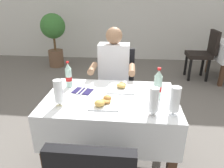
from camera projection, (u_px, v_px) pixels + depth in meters
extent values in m
plane|color=#66605B|center=(114.00, 158.00, 2.21)|extent=(11.00, 11.00, 0.00)
cube|color=white|center=(111.00, 98.00, 1.85)|extent=(1.16, 0.78, 0.02)
cube|color=white|center=(106.00, 141.00, 1.57)|extent=(1.16, 0.02, 0.32)
cube|color=white|center=(114.00, 96.00, 2.26)|extent=(1.16, 0.02, 0.32)
cube|color=white|center=(51.00, 111.00, 1.97)|extent=(0.02, 0.78, 0.32)
cube|color=white|center=(174.00, 117.00, 1.86)|extent=(0.02, 0.78, 0.32)
cube|color=#472D1E|center=(45.00, 153.00, 1.74)|extent=(0.07, 0.07, 0.74)
cube|color=#472D1E|center=(172.00, 162.00, 1.65)|extent=(0.07, 0.07, 0.74)
cube|color=#472D1E|center=(68.00, 113.00, 2.34)|extent=(0.07, 0.07, 0.74)
cube|color=#472D1E|center=(162.00, 117.00, 2.25)|extent=(0.07, 0.07, 0.74)
cube|color=black|center=(117.00, 91.00, 2.58)|extent=(0.44, 0.44, 0.08)
cube|color=black|center=(118.00, 65.00, 2.71)|extent=(0.42, 0.06, 0.44)
cube|color=black|center=(101.00, 116.00, 2.54)|extent=(0.04, 0.04, 0.45)
cube|color=black|center=(129.00, 118.00, 2.51)|extent=(0.04, 0.04, 0.45)
cube|color=black|center=(105.00, 103.00, 2.85)|extent=(0.04, 0.04, 0.45)
cube|color=black|center=(130.00, 104.00, 2.82)|extent=(0.04, 0.04, 0.45)
cylinder|color=#282D42|center=(105.00, 118.00, 2.51)|extent=(0.10, 0.10, 0.45)
cylinder|color=#282D42|center=(119.00, 119.00, 2.50)|extent=(0.10, 0.10, 0.45)
cube|color=#282D42|center=(113.00, 91.00, 2.54)|extent=(0.34, 0.36, 0.12)
cube|color=silver|center=(114.00, 65.00, 2.49)|extent=(0.36, 0.20, 0.50)
sphere|color=#997051|center=(114.00, 36.00, 2.35)|extent=(0.19, 0.19, 0.19)
cylinder|color=#997051|center=(93.00, 68.00, 2.29)|extent=(0.07, 0.26, 0.07)
cylinder|color=#997051|center=(132.00, 70.00, 2.25)|extent=(0.07, 0.26, 0.07)
cube|color=white|center=(105.00, 103.00, 1.72)|extent=(0.24, 0.24, 0.01)
ellipsoid|color=#B77A38|center=(107.00, 98.00, 1.74)|extent=(0.08, 0.09, 0.05)
ellipsoid|color=gold|center=(100.00, 103.00, 1.66)|extent=(0.08, 0.09, 0.05)
ellipsoid|color=#B77A38|center=(105.00, 101.00, 1.71)|extent=(0.10, 0.08, 0.03)
cube|color=white|center=(121.00, 88.00, 2.00)|extent=(0.26, 0.26, 0.01)
ellipsoid|color=gold|center=(121.00, 86.00, 1.99)|extent=(0.12, 0.12, 0.04)
ellipsoid|color=#99602D|center=(122.00, 84.00, 2.03)|extent=(0.09, 0.09, 0.04)
cylinder|color=white|center=(173.00, 114.00, 1.57)|extent=(0.07, 0.07, 0.01)
cylinder|color=white|center=(173.00, 112.00, 1.56)|extent=(0.02, 0.02, 0.03)
cylinder|color=white|center=(175.00, 99.00, 1.52)|extent=(0.07, 0.07, 0.19)
cylinder|color=#C68928|center=(175.00, 103.00, 1.53)|extent=(0.07, 0.07, 0.13)
cylinder|color=white|center=(153.00, 115.00, 1.56)|extent=(0.07, 0.07, 0.01)
cylinder|color=white|center=(153.00, 113.00, 1.55)|extent=(0.02, 0.02, 0.03)
cylinder|color=white|center=(154.00, 100.00, 1.51)|extent=(0.07, 0.07, 0.19)
cylinder|color=black|center=(154.00, 102.00, 1.52)|extent=(0.06, 0.06, 0.15)
cylinder|color=white|center=(60.00, 105.00, 1.70)|extent=(0.07, 0.07, 0.01)
cylinder|color=white|center=(60.00, 103.00, 1.69)|extent=(0.02, 0.02, 0.03)
cylinder|color=white|center=(58.00, 91.00, 1.65)|extent=(0.07, 0.07, 0.19)
cylinder|color=gold|center=(59.00, 94.00, 1.66)|extent=(0.07, 0.07, 0.14)
cylinder|color=silver|center=(69.00, 78.00, 2.01)|extent=(0.06, 0.06, 0.19)
cylinder|color=red|center=(69.00, 79.00, 2.01)|extent=(0.06, 0.06, 0.04)
cone|color=silver|center=(68.00, 66.00, 1.96)|extent=(0.05, 0.05, 0.05)
cylinder|color=red|center=(67.00, 62.00, 1.95)|extent=(0.03, 0.03, 0.02)
cylinder|color=silver|center=(158.00, 87.00, 1.78)|extent=(0.07, 0.07, 0.21)
cylinder|color=red|center=(158.00, 88.00, 1.78)|extent=(0.07, 0.07, 0.05)
cone|color=silver|center=(159.00, 73.00, 1.73)|extent=(0.06, 0.06, 0.06)
cylinder|color=red|center=(159.00, 69.00, 1.71)|extent=(0.03, 0.03, 0.02)
cube|color=#231E4C|center=(83.00, 91.00, 1.94)|extent=(0.19, 0.16, 0.01)
cube|color=silver|center=(81.00, 90.00, 1.95)|extent=(0.05, 0.19, 0.01)
cube|color=silver|center=(84.00, 91.00, 1.94)|extent=(0.05, 0.19, 0.01)
cube|color=white|center=(215.00, 51.00, 4.07)|extent=(0.02, 0.88, 0.32)
cube|color=#472D1E|center=(223.00, 67.00, 3.80)|extent=(0.07, 0.07, 0.74)
cube|color=#472D1E|center=(210.00, 56.00, 4.49)|extent=(0.07, 0.07, 0.74)
cube|color=black|center=(198.00, 55.00, 4.13)|extent=(0.44, 0.44, 0.08)
cube|color=black|center=(214.00, 42.00, 4.01)|extent=(0.06, 0.42, 0.44)
cube|color=black|center=(186.00, 65.00, 4.41)|extent=(0.04, 0.04, 0.45)
cube|color=black|center=(190.00, 70.00, 4.10)|extent=(0.04, 0.04, 0.45)
cube|color=black|center=(202.00, 65.00, 4.38)|extent=(0.04, 0.04, 0.45)
cube|color=black|center=(208.00, 71.00, 4.07)|extent=(0.04, 0.04, 0.45)
cylinder|color=brown|center=(56.00, 58.00, 4.98)|extent=(0.34, 0.34, 0.39)
cylinder|color=brown|center=(55.00, 43.00, 4.84)|extent=(0.05, 0.05, 0.33)
sphere|color=#387533|center=(53.00, 26.00, 4.69)|extent=(0.56, 0.56, 0.56)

